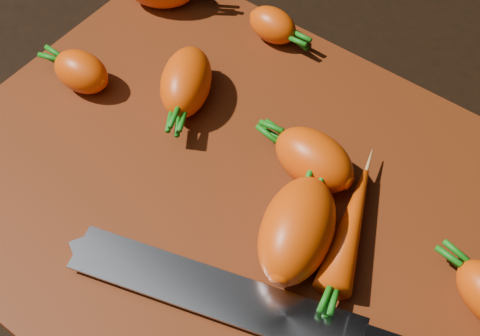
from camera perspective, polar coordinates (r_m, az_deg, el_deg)
The scene contains 9 objects.
ground at distance 0.58m, azimuth -0.59°, elevation -2.67°, with size 2.00×2.00×0.01m, color black.
cutting_board at distance 0.57m, azimuth -0.60°, elevation -2.06°, with size 0.50×0.40×0.01m, color #65270D.
carrot_1 at distance 0.64m, azimuth -13.41°, elevation 8.00°, with size 0.06×0.04×0.04m, color #ED4400.
carrot_2 at distance 0.61m, azimuth -4.62°, elevation 7.36°, with size 0.08×0.05×0.05m, color #ED4400.
carrot_3 at distance 0.51m, azimuth 4.90°, elevation -5.26°, with size 0.09×0.06×0.06m, color #ED4400.
carrot_4 at distance 0.56m, azimuth 6.33°, elevation 0.72°, with size 0.07×0.05×0.05m, color #ED4400.
carrot_5 at distance 0.68m, azimuth 2.81°, elevation 12.09°, with size 0.05×0.03×0.03m, color #ED4400.
carrot_7 at distance 0.54m, azimuth 9.38°, elevation -4.99°, with size 0.11×0.03×0.03m, color #ED4400.
knife at distance 0.51m, azimuth -0.66°, elevation -11.09°, with size 0.34×0.13×0.02m.
Camera 1 is at (0.20, -0.25, 0.48)m, focal length 50.00 mm.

